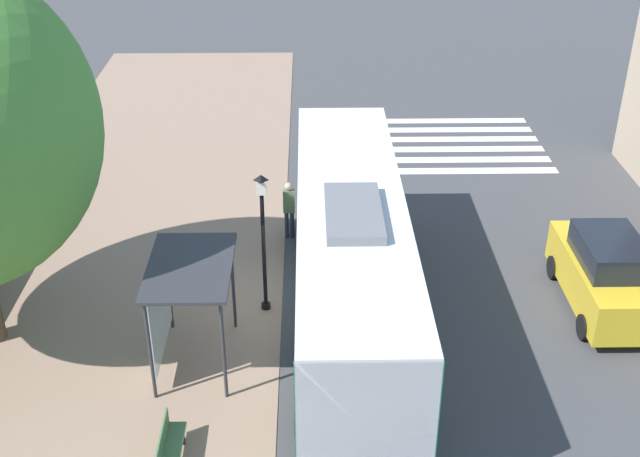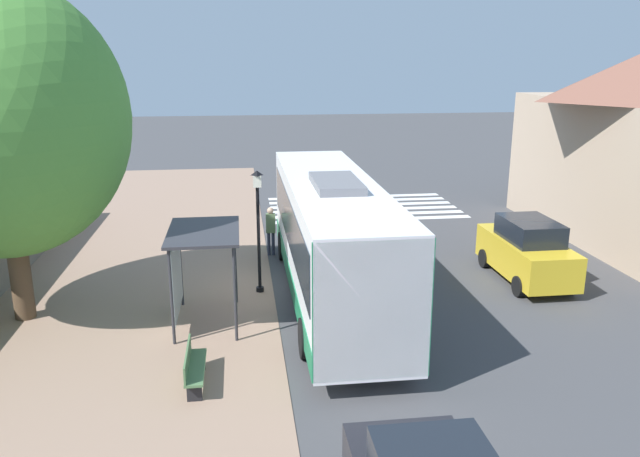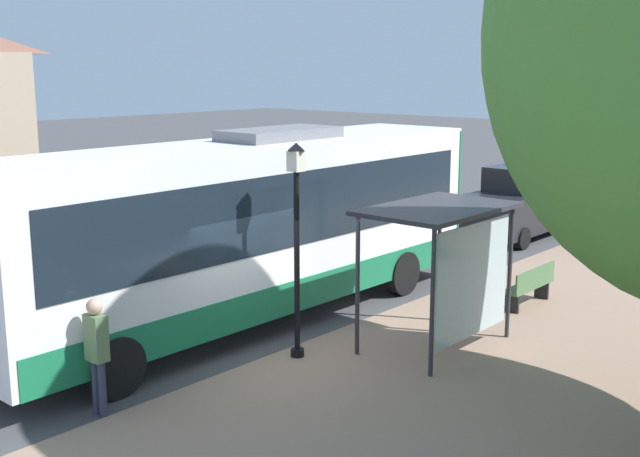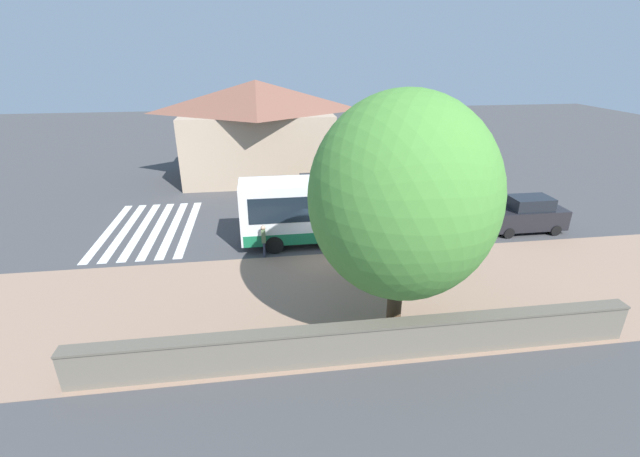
{
  "view_description": "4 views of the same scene",
  "coord_description": "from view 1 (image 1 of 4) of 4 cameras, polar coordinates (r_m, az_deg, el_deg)",
  "views": [
    {
      "loc": [
        0.71,
        -17.58,
        11.99
      ],
      "look_at": [
        0.98,
        -0.76,
        2.57
      ],
      "focal_mm": 45.0,
      "sensor_mm": 36.0,
      "label": 1
    },
    {
      "loc": [
        -0.92,
        -18.73,
        7.12
      ],
      "look_at": [
        1.37,
        -1.18,
        2.21
      ],
      "focal_mm": 35.0,
      "sensor_mm": 36.0,
      "label": 2
    },
    {
      "loc": [
        -9.68,
        9.54,
        5.13
      ],
      "look_at": [
        0.13,
        -1.64,
        2.09
      ],
      "focal_mm": 45.0,
      "sensor_mm": 36.0,
      "label": 3
    },
    {
      "loc": [
        -20.5,
        3.21,
        10.29
      ],
      "look_at": [
        -1.74,
        0.59,
        2.27
      ],
      "focal_mm": 24.0,
      "sensor_mm": 36.0,
      "label": 4
    }
  ],
  "objects": [
    {
      "name": "crosswalk_stripes",
      "position": [
        30.63,
        7.23,
        5.96
      ],
      "size": [
        9.0,
        5.25,
        0.01
      ],
      "color": "silver",
      "rests_on": "ground"
    },
    {
      "name": "bench",
      "position": [
        16.59,
        -10.77,
        -15.37
      ],
      "size": [
        0.4,
        1.72,
        0.88
      ],
      "color": "#4C7247",
      "rests_on": "ground"
    },
    {
      "name": "sidewalk_plaza",
      "position": [
        21.9,
        -14.59,
        -5.0
      ],
      "size": [
        9.0,
        44.0,
        0.02
      ],
      "color": "#937560",
      "rests_on": "ground"
    },
    {
      "name": "ground_plane",
      "position": [
        21.29,
        -2.69,
        -5.07
      ],
      "size": [
        120.0,
        120.0,
        0.0
      ],
      "primitive_type": "plane",
      "color": "#424244",
      "rests_on": "ground"
    },
    {
      "name": "pedestrian",
      "position": [
        23.59,
        -2.22,
        1.65
      ],
      "size": [
        0.34,
        0.24,
        1.81
      ],
      "color": "#2D3347",
      "rests_on": "ground"
    },
    {
      "name": "street_lamp_near",
      "position": [
        19.76,
        -4.07,
        -0.23
      ],
      "size": [
        0.28,
        0.28,
        3.84
      ],
      "color": "black",
      "rests_on": "ground"
    },
    {
      "name": "bus",
      "position": [
        19.11,
        2.16,
        -2.32
      ],
      "size": [
        2.61,
        11.65,
        3.87
      ],
      "color": "white",
      "rests_on": "ground"
    },
    {
      "name": "bus_shelter",
      "position": [
        18.2,
        -9.69,
        -3.78
      ],
      "size": [
        1.88,
        2.92,
        2.64
      ],
      "color": "#2D2D33",
      "rests_on": "ground"
    },
    {
      "name": "parked_car_far_lane",
      "position": [
        21.73,
        19.57,
        -3.05
      ],
      "size": [
        1.86,
        4.25,
        2.06
      ],
      "color": "gold",
      "rests_on": "ground"
    }
  ]
}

